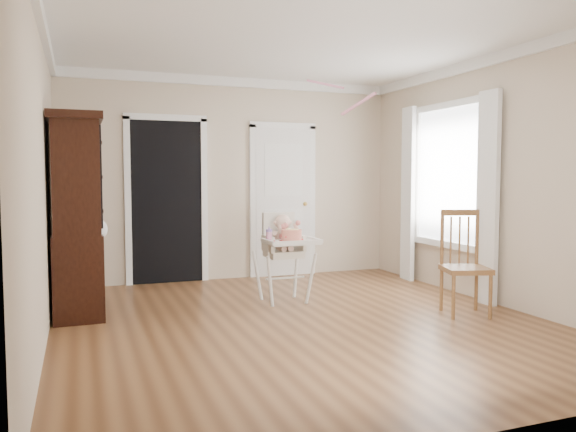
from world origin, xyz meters
name	(u,v)px	position (x,y,z in m)	size (l,w,h in m)	color
floor	(303,322)	(0.00, 0.00, 0.00)	(5.00, 5.00, 0.00)	brown
ceiling	(304,33)	(0.00, 0.00, 2.70)	(5.00, 5.00, 0.00)	white
wall_back	(234,179)	(0.00, 2.50, 1.35)	(4.50, 4.50, 0.00)	beige
wall_left	(41,181)	(-2.25, 0.00, 1.35)	(5.00, 5.00, 0.00)	beige
wall_right	(497,180)	(2.25, 0.00, 1.35)	(5.00, 5.00, 0.00)	beige
crown_molding	(303,39)	(0.00, 0.00, 2.64)	(4.50, 5.00, 0.12)	white
doorway	(167,198)	(-0.90, 2.48, 1.11)	(1.06, 0.05, 2.22)	black
closet_door	(283,202)	(0.70, 2.48, 1.02)	(0.96, 0.09, 2.13)	white
window_right	(446,185)	(2.18, 0.80, 1.29)	(0.13, 1.84, 2.30)	white
high_chair	(284,246)	(0.13, 0.89, 0.62)	(0.59, 0.72, 1.01)	white
baby	(283,234)	(0.13, 0.91, 0.75)	(0.28, 0.21, 0.42)	beige
cake	(292,235)	(0.13, 0.64, 0.76)	(0.28, 0.28, 0.13)	silver
sippy_cup	(269,235)	(-0.09, 0.75, 0.77)	(0.07, 0.07, 0.16)	pink
china_cabinet	(78,215)	(-1.99, 1.16, 0.99)	(0.52, 1.18, 1.98)	black
dining_chair	(464,266)	(1.65, -0.26, 0.49)	(0.54, 0.54, 1.04)	brown
streamer	(325,84)	(0.24, 0.05, 2.26)	(0.03, 0.50, 0.02)	pink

